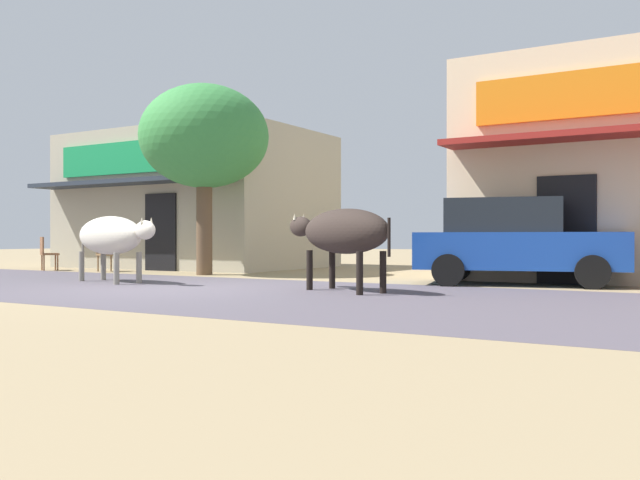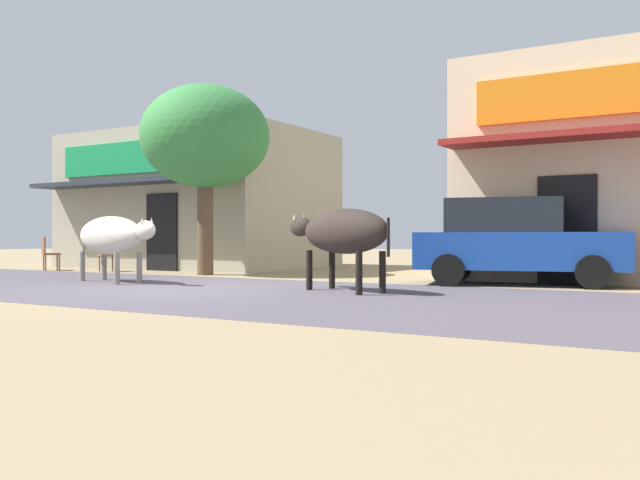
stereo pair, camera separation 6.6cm
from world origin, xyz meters
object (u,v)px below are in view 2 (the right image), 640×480
object	(u,v)px
cow_far_dark	(342,232)
cafe_chair_near_tree	(107,252)
cafe_chair_by_doorway	(48,252)
parked_hatchback_car	(514,241)
cow_near_brown	(112,236)
roadside_tree	(205,138)

from	to	relation	value
cow_far_dark	cafe_chair_near_tree	world-z (taller)	cow_far_dark
cafe_chair_near_tree	cafe_chair_by_doorway	world-z (taller)	same
parked_hatchback_car	cafe_chair_near_tree	world-z (taller)	parked_hatchback_car
parked_hatchback_car	cafe_chair_near_tree	size ratio (longest dim) A/B	4.49
cow_near_brown	cafe_chair_near_tree	bearing A→B (deg)	139.39
cafe_chair_near_tree	cow_near_brown	bearing A→B (deg)	-40.61
cow_near_brown	cow_far_dark	xyz separation A→B (m)	(5.13, 0.35, 0.06)
cafe_chair_near_tree	cafe_chair_by_doorway	xyz separation A→B (m)	(-1.80, -0.46, 0.00)
cow_near_brown	cow_far_dark	distance (m)	5.14
cow_far_dark	cafe_chair_by_doorway	world-z (taller)	cow_far_dark
cafe_chair_by_doorway	cow_near_brown	bearing A→B (deg)	-25.79
cow_near_brown	cafe_chair_by_doorway	distance (m)	5.96
roadside_tree	parked_hatchback_car	xyz separation A→B (m)	(7.33, 0.42, -2.48)
parked_hatchback_car	cow_near_brown	size ratio (longest dim) A/B	1.47
parked_hatchback_car	cafe_chair_near_tree	distance (m)	10.70
roadside_tree	cafe_chair_near_tree	xyz separation A→B (m)	(-3.35, -0.05, -2.80)
cow_far_dark	cafe_chair_near_tree	bearing A→B (deg)	162.72
parked_hatchback_car	cafe_chair_by_doorway	size ratio (longest dim) A/B	4.49
cafe_chair_near_tree	cafe_chair_by_doorway	size ratio (longest dim) A/B	1.00
parked_hatchback_car	cafe_chair_by_doorway	bearing A→B (deg)	-175.74
cafe_chair_near_tree	parked_hatchback_car	bearing A→B (deg)	2.52
cow_far_dark	cafe_chair_near_tree	distance (m)	9.10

